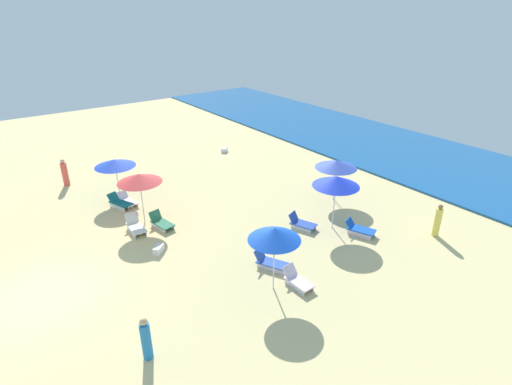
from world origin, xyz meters
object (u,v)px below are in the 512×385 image
Objects in this scene: umbrella_0 at (274,234)px; cooler_box_0 at (224,150)px; lounge_chair_0_1 at (297,280)px; beachgoer_0 at (65,173)px; lounge_chair_0_0 at (271,262)px; lounge_chair_1_0 at (127,201)px; umbrella_2 at (336,164)px; umbrella_3 at (336,181)px; lounge_chair_4_1 at (161,222)px; beachgoer_2 at (438,221)px; lounge_chair_3_0 at (302,223)px; beachgoer_1 at (146,339)px; cooler_box_1 at (158,249)px; lounge_chair_4_0 at (136,226)px; lounge_chair_1_1 at (120,203)px; lounge_chair_3_1 at (359,229)px; umbrella_1 at (115,163)px; umbrella_4 at (139,178)px.

umbrella_0 reaches higher than cooler_box_0.
lounge_chair_0_1 is 0.80× the size of beachgoer_0.
beachgoer_0 is 3.20× the size of cooler_box_0.
lounge_chair_0_0 is 9.66m from lounge_chair_1_0.
umbrella_3 is at bearing -47.13° from umbrella_2.
beachgoer_2 reaches higher than lounge_chair_4_1.
lounge_chair_3_0 is 0.93× the size of beachgoer_1.
cooler_box_1 is at bearing -30.01° from beachgoer_0.
lounge_chair_4_0 is at bearing 124.87° from lounge_chair_3_0.
umbrella_3 is (8.35, 7.64, 2.20)m from lounge_chair_1_1.
lounge_chair_0_1 reaches higher than lounge_chair_1_0.
lounge_chair_3_1 is 17.41m from beachgoer_0.
umbrella_0 is 11.63m from umbrella_1.
umbrella_4 is 1.59× the size of beachgoer_2.
umbrella_4 is at bearing -22.03° from beachgoer_0.
lounge_chair_3_1 is 10.73m from lounge_chair_4_0.
lounge_chair_4_1 is at bearing -94.82° from lounge_chair_1_1.
umbrella_1 is at bearing -170.38° from umbrella_0.
umbrella_3 is at bearing -133.83° from cooler_box_0.
umbrella_4 is at bearing 46.65° from lounge_chair_4_0.
umbrella_0 is at bearing -150.71° from lounge_chair_0_0.
umbrella_4 reaches higher than lounge_chair_4_0.
umbrella_0 is 1.74× the size of lounge_chair_4_0.
lounge_chair_3_0 reaches higher than lounge_chair_1_0.
umbrella_2 is at bearing 164.97° from beachgoer_2.
lounge_chair_4_1 reaches higher than cooler_box_0.
lounge_chair_3_1 is 11.15m from beachgoer_1.
lounge_chair_4_0 is at bearing -115.17° from lounge_chair_1_1.
beachgoer_0 is at bearing -152.08° from umbrella_1.
umbrella_0 is 16.44m from cooler_box_0.
umbrella_1 is (-11.89, -2.79, 1.88)m from lounge_chair_0_1.
umbrella_3 is at bearing -152.84° from beachgoer_1.
lounge_chair_4_0 is at bearing -153.00° from beachgoer_2.
cooler_box_1 is at bearing -5.15° from umbrella_1.
beachgoer_2 is (11.80, 10.99, 0.50)m from lounge_chair_1_1.
umbrella_1 reaches higher than beachgoer_1.
beachgoer_0 is 2.89× the size of cooler_box_1.
lounge_chair_1_1 is at bearing 108.97° from lounge_chair_3_1.
lounge_chair_1_0 is 0.43m from lounge_chair_1_1.
beachgoer_1 reaches higher than lounge_chair_1_1.
lounge_chair_0_1 is at bearing -61.67° from umbrella_3.
beachgoer_0 is (-8.16, -2.44, 0.53)m from lounge_chair_4_1.
beachgoer_0 is at bearing 104.31° from lounge_chair_1_0.
umbrella_3 is 4.76× the size of cooler_box_1.
beachgoer_0 is at bearing -80.25° from beachgoer_1.
umbrella_2 reaches higher than lounge_chair_1_0.
lounge_chair_4_0 is at bearing 92.12° from lounge_chair_0_0.
lounge_chair_1_0 is (-10.40, -1.93, -2.19)m from umbrella_0.
lounge_chair_4_0 is 7.94m from beachgoer_0.
beachgoer_1 is at bearing -77.58° from umbrella_3.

